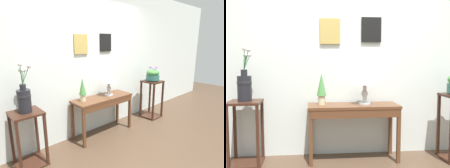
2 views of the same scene
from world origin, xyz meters
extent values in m
cube|color=silver|center=(0.00, 1.38, 1.40)|extent=(9.00, 0.10, 2.80)
cube|color=tan|center=(-0.21, 1.32, 1.69)|extent=(0.27, 0.02, 0.34)
cube|color=tan|center=(-0.21, 1.31, 1.69)|extent=(0.22, 0.01, 0.27)
cube|color=black|center=(0.35, 1.32, 1.71)|extent=(0.27, 0.02, 0.33)
cube|color=gray|center=(0.35, 1.31, 1.71)|extent=(0.22, 0.01, 0.27)
cube|color=#56331E|center=(0.07, 1.08, 0.72)|extent=(1.16, 0.43, 0.03)
cube|color=#56331E|center=(0.07, 0.89, 0.65)|extent=(1.10, 0.03, 0.10)
cube|color=#56331E|center=(-0.48, 0.90, 0.35)|extent=(0.04, 0.04, 0.70)
cube|color=#56331E|center=(0.62, 0.90, 0.35)|extent=(0.04, 0.04, 0.70)
cube|color=#56331E|center=(-0.48, 1.26, 0.35)|extent=(0.04, 0.04, 0.70)
cube|color=#56331E|center=(0.62, 1.26, 0.35)|extent=(0.04, 0.04, 0.70)
cylinder|color=#B7B7BC|center=(0.22, 1.08, 0.75)|extent=(0.16, 0.16, 0.02)
cylinder|color=#B7B7BC|center=(0.22, 1.08, 0.82)|extent=(0.06, 0.06, 0.12)
sphere|color=#B7B7BC|center=(0.22, 1.08, 0.88)|extent=(0.09, 0.09, 0.09)
cylinder|color=#B7B7BC|center=(0.22, 1.08, 0.94)|extent=(0.05, 0.05, 0.12)
cone|color=beige|center=(0.22, 1.08, 1.09)|extent=(0.29, 0.29, 0.19)
cylinder|color=beige|center=(-0.34, 1.12, 0.79)|extent=(0.09, 0.09, 0.12)
cone|color=#478442|center=(-0.34, 1.12, 1.00)|extent=(0.12, 0.12, 0.29)
cube|color=#381E14|center=(-1.28, 1.06, 0.79)|extent=(0.40, 0.40, 0.03)
cube|color=#381E14|center=(-1.28, 1.06, 0.01)|extent=(0.40, 0.40, 0.03)
cube|color=#381E14|center=(-1.46, 0.89, 0.40)|extent=(0.04, 0.03, 0.74)
cube|color=#381E14|center=(-1.11, 0.89, 0.40)|extent=(0.04, 0.03, 0.74)
cube|color=#381E14|center=(-1.46, 1.24, 0.40)|extent=(0.04, 0.04, 0.74)
cube|color=#381E14|center=(-1.11, 1.24, 0.40)|extent=(0.04, 0.04, 0.74)
cylinder|color=black|center=(-1.28, 1.06, 0.96)|extent=(0.17, 0.17, 0.31)
sphere|color=black|center=(-1.28, 1.06, 1.03)|extent=(0.18, 0.18, 0.18)
cylinder|color=black|center=(-1.28, 1.06, 1.15)|extent=(0.08, 0.08, 0.08)
cylinder|color=#235128|center=(-1.28, 1.08, 1.32)|extent=(0.01, 0.04, 0.26)
sphere|color=white|center=(-1.28, 1.10, 1.45)|extent=(0.06, 0.06, 0.06)
cylinder|color=#235128|center=(-1.27, 1.08, 1.28)|extent=(0.04, 0.05, 0.18)
sphere|color=white|center=(-1.26, 1.10, 1.37)|extent=(0.05, 0.05, 0.05)
cylinder|color=#235128|center=(-1.28, 1.10, 1.28)|extent=(0.02, 0.07, 0.17)
sphere|color=white|center=(-1.27, 1.13, 1.36)|extent=(0.05, 0.05, 0.05)
cylinder|color=#235128|center=(-1.25, 1.02, 1.31)|extent=(0.09, 0.10, 0.24)
sphere|color=white|center=(-1.21, 0.98, 1.43)|extent=(0.06, 0.06, 0.06)
cylinder|color=#235128|center=(-1.25, 1.09, 1.28)|extent=(0.07, 0.07, 0.18)
sphere|color=white|center=(-1.22, 1.12, 1.37)|extent=(0.05, 0.05, 0.05)
cube|color=#381E14|center=(1.25, 1.12, 0.43)|extent=(0.04, 0.04, 0.81)
camera|label=1|loc=(-1.96, -1.42, 1.73)|focal=29.12mm
camera|label=2|loc=(-0.50, -2.48, 1.33)|focal=45.26mm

